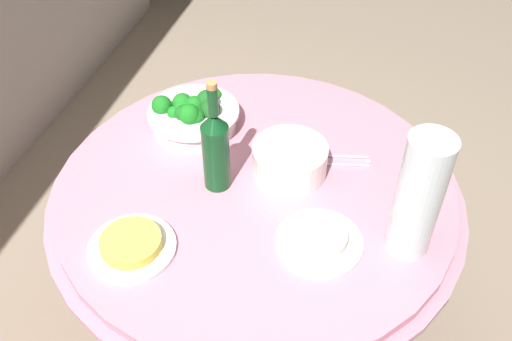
{
  "coord_description": "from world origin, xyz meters",
  "views": [
    {
      "loc": [
        -1.1,
        -0.3,
        1.85
      ],
      "look_at": [
        0.0,
        0.0,
        0.79
      ],
      "focal_mm": 40.21,
      "sensor_mm": 36.0,
      "label": 1
    }
  ],
  "objects_px": {
    "decorative_fruit_vase": "(418,199)",
    "serving_tongs": "(344,160)",
    "broccoli_bowl": "(193,115)",
    "food_plate_fried_egg": "(131,245)",
    "label_placard_front": "(406,201)",
    "plate_stack": "(290,160)",
    "wine_bottle": "(216,148)",
    "food_plate_rice": "(319,240)"
  },
  "relations": [
    {
      "from": "decorative_fruit_vase",
      "to": "serving_tongs",
      "type": "distance_m",
      "value": 0.37
    },
    {
      "from": "broccoli_bowl",
      "to": "serving_tongs",
      "type": "height_order",
      "value": "broccoli_bowl"
    },
    {
      "from": "decorative_fruit_vase",
      "to": "food_plate_fried_egg",
      "type": "bearing_deg",
      "value": 106.79
    },
    {
      "from": "label_placard_front",
      "to": "broccoli_bowl",
      "type": "bearing_deg",
      "value": 74.45
    },
    {
      "from": "decorative_fruit_vase",
      "to": "label_placard_front",
      "type": "bearing_deg",
      "value": 6.89
    },
    {
      "from": "plate_stack",
      "to": "food_plate_fried_egg",
      "type": "distance_m",
      "value": 0.49
    },
    {
      "from": "serving_tongs",
      "to": "wine_bottle",
      "type": "bearing_deg",
      "value": 119.51
    },
    {
      "from": "food_plate_fried_egg",
      "to": "food_plate_rice",
      "type": "height_order",
      "value": "food_plate_rice"
    },
    {
      "from": "food_plate_rice",
      "to": "broccoli_bowl",
      "type": "bearing_deg",
      "value": 51.96
    },
    {
      "from": "broccoli_bowl",
      "to": "food_plate_rice",
      "type": "distance_m",
      "value": 0.59
    },
    {
      "from": "wine_bottle",
      "to": "serving_tongs",
      "type": "height_order",
      "value": "wine_bottle"
    },
    {
      "from": "broccoli_bowl",
      "to": "wine_bottle",
      "type": "distance_m",
      "value": 0.28
    },
    {
      "from": "plate_stack",
      "to": "decorative_fruit_vase",
      "type": "bearing_deg",
      "value": -117.92
    },
    {
      "from": "serving_tongs",
      "to": "label_placard_front",
      "type": "relative_size",
      "value": 3.04
    },
    {
      "from": "decorative_fruit_vase",
      "to": "food_plate_fried_egg",
      "type": "xyz_separation_m",
      "value": [
        -0.2,
        0.65,
        -0.14
      ]
    },
    {
      "from": "serving_tongs",
      "to": "food_plate_rice",
      "type": "height_order",
      "value": "food_plate_rice"
    },
    {
      "from": "wine_bottle",
      "to": "food_plate_rice",
      "type": "bearing_deg",
      "value": -114.1
    },
    {
      "from": "label_placard_front",
      "to": "wine_bottle",
      "type": "bearing_deg",
      "value": 94.41
    },
    {
      "from": "broccoli_bowl",
      "to": "food_plate_fried_egg",
      "type": "distance_m",
      "value": 0.5
    },
    {
      "from": "food_plate_rice",
      "to": "plate_stack",
      "type": "bearing_deg",
      "value": 28.85
    },
    {
      "from": "decorative_fruit_vase",
      "to": "food_plate_fried_egg",
      "type": "relative_size",
      "value": 1.55
    },
    {
      "from": "plate_stack",
      "to": "serving_tongs",
      "type": "relative_size",
      "value": 1.25
    },
    {
      "from": "broccoli_bowl",
      "to": "label_placard_front",
      "type": "bearing_deg",
      "value": -105.55
    },
    {
      "from": "wine_bottle",
      "to": "decorative_fruit_vase",
      "type": "distance_m",
      "value": 0.53
    },
    {
      "from": "broccoli_bowl",
      "to": "plate_stack",
      "type": "xyz_separation_m",
      "value": [
        -0.12,
        -0.33,
        -0.0
      ]
    },
    {
      "from": "serving_tongs",
      "to": "food_plate_rice",
      "type": "relative_size",
      "value": 0.76
    },
    {
      "from": "wine_bottle",
      "to": "food_plate_rice",
      "type": "distance_m",
      "value": 0.36
    },
    {
      "from": "food_plate_rice",
      "to": "label_placard_front",
      "type": "height_order",
      "value": "label_placard_front"
    },
    {
      "from": "broccoli_bowl",
      "to": "wine_bottle",
      "type": "bearing_deg",
      "value": -145.94
    },
    {
      "from": "food_plate_fried_egg",
      "to": "label_placard_front",
      "type": "height_order",
      "value": "label_placard_front"
    },
    {
      "from": "food_plate_rice",
      "to": "wine_bottle",
      "type": "bearing_deg",
      "value": 65.9
    },
    {
      "from": "food_plate_fried_egg",
      "to": "serving_tongs",
      "type": "bearing_deg",
      "value": -44.55
    },
    {
      "from": "serving_tongs",
      "to": "food_plate_fried_egg",
      "type": "xyz_separation_m",
      "value": [
        -0.46,
        0.45,
        0.01
      ]
    },
    {
      "from": "serving_tongs",
      "to": "plate_stack",
      "type": "bearing_deg",
      "value": 120.68
    },
    {
      "from": "label_placard_front",
      "to": "food_plate_rice",
      "type": "bearing_deg",
      "value": 132.47
    },
    {
      "from": "serving_tongs",
      "to": "label_placard_front",
      "type": "xyz_separation_m",
      "value": [
        -0.14,
        -0.18,
        0.03
      ]
    },
    {
      "from": "decorative_fruit_vase",
      "to": "serving_tongs",
      "type": "bearing_deg",
      "value": 36.83
    },
    {
      "from": "broccoli_bowl",
      "to": "food_plate_rice",
      "type": "xyz_separation_m",
      "value": [
        -0.36,
        -0.46,
        -0.03
      ]
    },
    {
      "from": "wine_bottle",
      "to": "serving_tongs",
      "type": "distance_m",
      "value": 0.39
    },
    {
      "from": "food_plate_rice",
      "to": "food_plate_fried_egg",
      "type": "bearing_deg",
      "value": 107.49
    },
    {
      "from": "serving_tongs",
      "to": "label_placard_front",
      "type": "height_order",
      "value": "label_placard_front"
    },
    {
      "from": "plate_stack",
      "to": "wine_bottle",
      "type": "relative_size",
      "value": 0.62
    }
  ]
}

